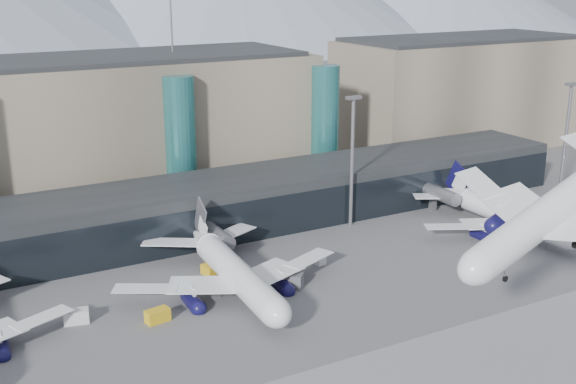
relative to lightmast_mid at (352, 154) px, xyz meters
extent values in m
plane|color=#515154|center=(-30.00, -48.00, -14.42)|extent=(900.00, 900.00, 0.00)
cube|color=black|center=(-30.00, 10.00, -9.42)|extent=(170.00, 18.00, 10.00)
cube|color=black|center=(-30.00, 1.10, -10.42)|extent=(170.00, 0.40, 8.00)
cylinder|color=slate|center=(-30.00, -1.00, -10.22)|extent=(2.80, 14.00, 2.80)
cube|color=slate|center=(-30.00, -1.00, -13.22)|extent=(1.20, 1.20, 2.40)
cylinder|color=slate|center=(20.00, -1.00, -10.22)|extent=(2.80, 14.00, 2.80)
cube|color=slate|center=(20.00, -1.00, -13.22)|extent=(1.20, 1.20, 2.40)
cube|color=gray|center=(-55.00, 42.00, 0.58)|extent=(130.00, 30.00, 30.00)
cube|color=black|center=(-55.00, 42.00, 16.08)|extent=(123.50, 28.00, 1.00)
cube|color=gray|center=(65.00, 42.00, 0.58)|extent=(70.00, 30.00, 30.00)
cube|color=black|center=(65.00, 42.00, 16.08)|extent=(66.50, 28.00, 1.00)
cylinder|color=#266A6C|center=(-25.00, 26.00, -0.42)|extent=(6.40, 6.40, 28.00)
cylinder|color=#266A6C|center=(10.00, 26.00, -0.42)|extent=(6.40, 6.40, 28.00)
cylinder|color=slate|center=(-20.00, 42.00, 23.58)|extent=(0.40, 0.40, 16.00)
cylinder|color=slate|center=(0.00, 0.00, -1.92)|extent=(0.70, 0.70, 25.00)
cube|color=slate|center=(0.00, 0.00, 10.88)|extent=(3.00, 1.20, 0.60)
cylinder|color=slate|center=(50.00, -8.00, -1.92)|extent=(0.70, 0.70, 25.00)
cube|color=slate|center=(50.00, -8.00, 10.88)|extent=(3.00, 1.20, 0.60)
cylinder|color=silver|center=(-12.36, -59.19, 9.52)|extent=(23.89, 6.73, 3.91)
ellipsoid|color=silver|center=(-24.06, -60.62, 9.52)|extent=(5.90, 4.54, 3.91)
cube|color=silver|center=(-11.70, -50.63, 8.87)|extent=(10.67, 17.79, 0.20)
cylinder|color=#0F0D39|center=(-12.80, -52.80, 6.88)|extent=(4.94, 2.70, 2.15)
cylinder|color=slate|center=(-20.55, -60.19, 6.98)|extent=(0.16, 0.16, 3.13)
cylinder|color=black|center=(-20.55, -60.19, 5.61)|extent=(0.72, 0.33, 0.69)
cylinder|color=black|center=(-11.64, -56.74, 5.61)|extent=(0.93, 0.45, 0.89)
cube|color=silver|center=(-65.82, -15.84, -10.73)|extent=(17.69, 11.44, 0.19)
cylinder|color=silver|center=(-33.41, -17.00, -9.50)|extent=(6.09, 26.85, 4.41)
ellipsoid|color=silver|center=(-34.25, -30.28, -9.50)|extent=(4.79, 6.44, 4.41)
cone|color=silver|center=(-32.32, 0.08, -9.28)|extent=(4.88, 7.87, 4.41)
cube|color=silver|center=(-23.80, -15.70, -10.23)|extent=(20.06, 12.95, 0.22)
cylinder|color=#0F0D39|center=(-26.17, -17.08, -12.48)|extent=(2.76, 5.47, 2.43)
cube|color=silver|center=(-27.01, -0.26, -9.06)|extent=(10.58, 7.54, 0.18)
cube|color=silver|center=(-42.77, -14.50, -10.23)|extent=(19.79, 14.79, 0.22)
cylinder|color=#0F0D39|center=(-40.59, -16.16, -12.48)|extent=(2.76, 5.47, 2.43)
cube|color=silver|center=(-37.64, 0.42, -9.06)|extent=(10.41, 8.42, 0.18)
cube|color=slate|center=(-32.30, 0.46, -5.75)|extent=(0.68, 6.59, 7.77)
cube|color=silver|center=(-32.37, -0.68, -7.08)|extent=(0.59, 4.42, 4.25)
cylinder|color=slate|center=(-34.00, -26.30, -12.37)|extent=(0.18, 0.18, 3.53)
cylinder|color=black|center=(-34.00, -26.30, -13.92)|extent=(0.33, 0.80, 0.78)
cylinder|color=black|center=(-30.69, -16.03, -13.92)|extent=(0.45, 1.03, 1.01)
cylinder|color=black|center=(-35.98, -15.69, -13.92)|extent=(0.45, 1.03, 1.01)
cylinder|color=silver|center=(24.16, -17.03, -9.74)|extent=(4.59, 25.39, 4.20)
ellipsoid|color=silver|center=(23.96, -29.69, -9.74)|extent=(4.29, 5.94, 4.20)
cone|color=silver|center=(24.41, -0.75, -9.53)|extent=(4.31, 7.30, 4.20)
cube|color=silver|center=(33.23, -15.36, -10.43)|extent=(19.03, 13.01, 0.21)
cylinder|color=#0F0D39|center=(31.04, -16.77, -12.58)|extent=(2.39, 5.10, 2.31)
cube|color=silver|center=(29.48, -0.83, -9.32)|extent=(10.02, 7.51, 0.17)
cube|color=silver|center=(15.14, -15.08, -10.43)|extent=(18.96, 13.43, 0.21)
cylinder|color=#0F0D39|center=(17.29, -16.56, -12.58)|extent=(2.39, 5.10, 2.31)
cube|color=silver|center=(19.34, -0.67, -9.32)|extent=(9.99, 7.71, 0.17)
cube|color=#0F0D39|center=(24.42, -0.39, -6.17)|extent=(0.35, 6.27, 7.39)
cube|color=silver|center=(24.40, -1.47, -7.43)|extent=(0.36, 4.20, 4.04)
cylinder|color=slate|center=(24.02, -25.89, -12.47)|extent=(0.17, 0.17, 3.36)
cylinder|color=black|center=(24.02, -25.89, -13.94)|extent=(0.28, 0.75, 0.74)
cylinder|color=black|center=(26.69, -15.98, -13.94)|extent=(0.39, 0.96, 0.96)
cylinder|color=black|center=(21.66, -15.91, -13.94)|extent=(0.39, 0.96, 0.96)
cube|color=silver|center=(-57.41, -15.80, -13.44)|extent=(3.84, 2.71, 1.96)
cube|color=gold|center=(-34.13, -9.31, -13.59)|extent=(2.26, 3.14, 1.65)
cube|color=#4F4F54|center=(-24.92, -19.92, -13.27)|extent=(4.50, 4.44, 2.30)
cube|color=gold|center=(33.49, -21.85, -13.56)|extent=(3.18, 1.98, 1.72)
cube|color=silver|center=(-15.96, -13.82, -13.63)|extent=(1.84, 2.85, 1.57)
cube|color=gold|center=(-47.20, -21.10, -13.48)|extent=(3.66, 2.33, 1.89)
camera|label=1|loc=(-76.27, -111.61, 33.37)|focal=45.00mm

